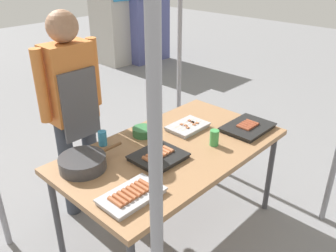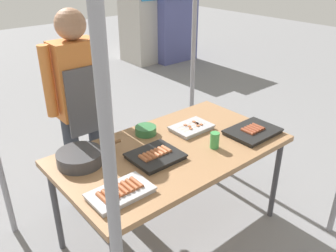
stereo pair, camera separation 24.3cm
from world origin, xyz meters
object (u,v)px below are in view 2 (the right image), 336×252
object	(u,v)px
drink_cup_near_edge	(215,140)
vendor_woman	(79,98)
cooking_wok	(80,157)
neighbor_stall_left	(150,15)
tray_spring_rolls	(253,131)
neighbor_stall_right	(170,14)
condiment_bowl	(146,130)
drink_cup_by_wok	(104,135)
tray_meat_skewers	(191,128)
tray_grilled_sausages	(120,192)
tray_pork_links	(155,156)
stall_table	(173,154)

from	to	relation	value
drink_cup_near_edge	vendor_woman	world-z (taller)	vendor_woman
cooking_wok	neighbor_stall_left	world-z (taller)	neighbor_stall_left
drink_cup_near_edge	neighbor_stall_left	size ratio (longest dim) A/B	0.07
tray_spring_rolls	neighbor_stall_right	xyz separation A→B (m)	(2.60, 4.02, 0.10)
cooking_wok	condiment_bowl	size ratio (longest dim) A/B	2.87
drink_cup_by_wok	neighbor_stall_right	distance (m)	4.90
tray_spring_rolls	neighbor_stall_left	distance (m)	4.80
drink_cup_by_wok	vendor_woman	xyz separation A→B (m)	(0.02, 0.37, 0.16)
tray_spring_rolls	tray_meat_skewers	bearing A→B (deg)	131.86
tray_meat_skewers	neighbor_stall_left	distance (m)	4.67
tray_grilled_sausages	neighbor_stall_left	xyz separation A→B (m)	(3.44, 4.22, 0.09)
tray_spring_rolls	drink_cup_by_wok	world-z (taller)	drink_cup_by_wok
condiment_bowl	drink_cup_near_edge	bearing A→B (deg)	-62.79
drink_cup_near_edge	condiment_bowl	bearing A→B (deg)	117.21
drink_cup_by_wok	cooking_wok	bearing A→B (deg)	-150.29
tray_grilled_sausages	vendor_woman	world-z (taller)	vendor_woman
tray_meat_skewers	tray_pork_links	size ratio (longest dim) A/B	0.95
tray_grilled_sausages	vendor_woman	distance (m)	1.03
drink_cup_by_wok	vendor_woman	bearing A→B (deg)	87.03
tray_spring_rolls	drink_cup_by_wok	xyz separation A→B (m)	(-0.91, 0.61, 0.03)
tray_meat_skewers	cooking_wok	xyz separation A→B (m)	(-0.88, 0.11, 0.03)
drink_cup_near_edge	neighbor_stall_right	bearing A→B (deg)	53.22
tray_pork_links	vendor_woman	bearing A→B (deg)	98.36
condiment_bowl	stall_table	bearing A→B (deg)	-86.47
drink_cup_by_wok	neighbor_stall_left	xyz separation A→B (m)	(3.18, 3.62, 0.05)
tray_spring_rolls	vendor_woman	size ratio (longest dim) A/B	0.24
tray_grilled_sausages	drink_cup_by_wok	size ratio (longest dim) A/B	3.34
vendor_woman	tray_grilled_sausages	bearing A→B (deg)	74.11
drink_cup_near_edge	neighbor_stall_left	world-z (taller)	neighbor_stall_left
tray_pork_links	neighbor_stall_right	size ratio (longest dim) A/B	0.19
vendor_woman	neighbor_stall_left	bearing A→B (deg)	-134.25
drink_cup_by_wok	neighbor_stall_right	bearing A→B (deg)	44.17
stall_table	tray_grilled_sausages	distance (m)	0.62
vendor_woman	neighbor_stall_left	size ratio (longest dim) A/B	0.96
cooking_wok	condiment_bowl	bearing A→B (deg)	5.76
tray_grilled_sausages	tray_pork_links	size ratio (longest dim) A/B	1.11
tray_pork_links	vendor_woman	distance (m)	0.82
cooking_wok	vendor_woman	world-z (taller)	vendor_woman
tray_grilled_sausages	drink_cup_near_edge	distance (m)	0.80
neighbor_stall_left	neighbor_stall_right	distance (m)	0.39
cooking_wok	drink_cup_by_wok	world-z (taller)	drink_cup_by_wok
condiment_bowl	vendor_woman	world-z (taller)	vendor_woman
stall_table	vendor_woman	distance (m)	0.86
tray_grilled_sausages	neighbor_stall_right	size ratio (longest dim) A/B	0.21
cooking_wok	neighbor_stall_left	size ratio (longest dim) A/B	0.27
tray_meat_skewers	tray_spring_rolls	size ratio (longest dim) A/B	0.80
cooking_wok	neighbor_stall_left	xyz separation A→B (m)	(3.45, 3.78, 0.06)
drink_cup_near_edge	vendor_woman	size ratio (longest dim) A/B	0.07
tray_meat_skewers	neighbor_stall_right	bearing A→B (deg)	51.67
cooking_wok	condiment_bowl	distance (m)	0.57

